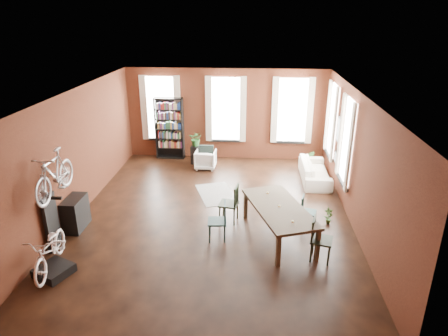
# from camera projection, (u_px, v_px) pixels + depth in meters

# --- Properties ---
(room) EXTENTS (9.00, 9.04, 3.22)m
(room) POSITION_uv_depth(u_px,v_px,m) (225.00, 131.00, 10.23)
(room) COLOR black
(room) RESTS_ON ground
(dining_table) EXTENTS (1.79, 2.56, 0.80)m
(dining_table) POSITION_uv_depth(u_px,v_px,m) (278.00, 222.00, 9.31)
(dining_table) COLOR #493C2C
(dining_table) RESTS_ON ground
(dining_chair_a) EXTENTS (0.46, 0.46, 0.93)m
(dining_chair_a) POSITION_uv_depth(u_px,v_px,m) (217.00, 221.00, 9.22)
(dining_chair_a) COLOR #1B3B3D
(dining_chair_a) RESTS_ON ground
(dining_chair_b) EXTENTS (0.53, 0.53, 0.99)m
(dining_chair_b) POSITION_uv_depth(u_px,v_px,m) (229.00, 204.00, 10.00)
(dining_chair_b) COLOR black
(dining_chair_b) RESTS_ON ground
(dining_chair_c) EXTENTS (0.54, 0.54, 0.96)m
(dining_chair_c) POSITION_uv_depth(u_px,v_px,m) (322.00, 240.00, 8.44)
(dining_chair_c) COLOR black
(dining_chair_c) RESTS_ON ground
(dining_chair_d) EXTENTS (0.44, 0.44, 0.80)m
(dining_chair_d) POSITION_uv_depth(u_px,v_px,m) (308.00, 212.00, 9.78)
(dining_chair_d) COLOR #173431
(dining_chair_d) RESTS_ON ground
(bookshelf) EXTENTS (1.00, 0.32, 2.20)m
(bookshelf) POSITION_uv_depth(u_px,v_px,m) (170.00, 129.00, 14.19)
(bookshelf) COLOR black
(bookshelf) RESTS_ON ground
(white_armchair) EXTENTS (0.70, 0.66, 0.69)m
(white_armchair) POSITION_uv_depth(u_px,v_px,m) (206.00, 159.00, 13.48)
(white_armchair) COLOR silver
(white_armchair) RESTS_ON ground
(cream_sofa) EXTENTS (0.61, 2.08, 0.81)m
(cream_sofa) POSITION_uv_depth(u_px,v_px,m) (315.00, 168.00, 12.51)
(cream_sofa) COLOR beige
(cream_sofa) RESTS_ON ground
(striped_rug) EXTENTS (1.44, 1.79, 0.01)m
(striped_rug) POSITION_uv_depth(u_px,v_px,m) (216.00, 194.00, 11.68)
(striped_rug) COLOR black
(striped_rug) RESTS_ON ground
(bike_trainer) EXTENTS (0.82, 0.82, 0.18)m
(bike_trainer) POSITION_uv_depth(u_px,v_px,m) (54.00, 271.00, 8.08)
(bike_trainer) COLOR black
(bike_trainer) RESTS_ON ground
(bike_wall_rack) EXTENTS (0.16, 0.60, 1.30)m
(bike_wall_rack) POSITION_uv_depth(u_px,v_px,m) (51.00, 222.00, 8.80)
(bike_wall_rack) COLOR black
(bike_wall_rack) RESTS_ON ground
(console_table) EXTENTS (0.40, 0.80, 0.80)m
(console_table) POSITION_uv_depth(u_px,v_px,m) (76.00, 213.00, 9.72)
(console_table) COLOR black
(console_table) RESTS_ON ground
(plant_stand) EXTENTS (0.36, 0.36, 0.64)m
(plant_stand) POSITION_uv_depth(u_px,v_px,m) (196.00, 155.00, 13.94)
(plant_stand) COLOR black
(plant_stand) RESTS_ON ground
(plant_by_sofa) EXTENTS (0.37, 0.63, 0.27)m
(plant_by_sofa) POSITION_uv_depth(u_px,v_px,m) (309.00, 164.00, 13.61)
(plant_by_sofa) COLOR #275220
(plant_by_sofa) RESTS_ON ground
(plant_small) EXTENTS (0.36, 0.49, 0.16)m
(plant_small) POSITION_uv_depth(u_px,v_px,m) (328.00, 221.00, 10.02)
(plant_small) COLOR #366026
(plant_small) RESTS_ON ground
(bicycle_floor) EXTENTS (0.68, 0.92, 1.62)m
(bicycle_floor) POSITION_uv_depth(u_px,v_px,m) (47.00, 233.00, 7.72)
(bicycle_floor) COLOR silver
(bicycle_floor) RESTS_ON bike_trainer
(bicycle_hung) EXTENTS (0.47, 1.00, 1.66)m
(bicycle_hung) POSITION_uv_depth(u_px,v_px,m) (52.00, 160.00, 8.24)
(bicycle_hung) COLOR #A5A8AD
(bicycle_hung) RESTS_ON bike_wall_rack
(plant_on_stand) EXTENTS (0.52, 0.57, 0.40)m
(plant_on_stand) POSITION_uv_depth(u_px,v_px,m) (196.00, 140.00, 13.77)
(plant_on_stand) COLOR #265B24
(plant_on_stand) RESTS_ON plant_stand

